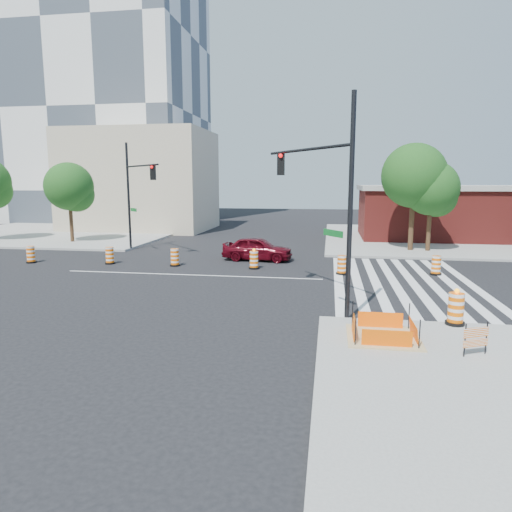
# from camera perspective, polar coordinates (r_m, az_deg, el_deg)

# --- Properties ---
(ground) EXTENTS (120.00, 120.00, 0.00)m
(ground) POSITION_cam_1_polar(r_m,az_deg,el_deg) (24.64, -8.17, -2.36)
(ground) COLOR black
(ground) RESTS_ON ground
(sidewalk_ne) EXTENTS (22.00, 22.00, 0.15)m
(sidewalk_ne) POSITION_cam_1_polar(r_m,az_deg,el_deg) (42.67, 23.70, 1.98)
(sidewalk_ne) COLOR gray
(sidewalk_ne) RESTS_ON ground
(sidewalk_nw) EXTENTS (22.00, 22.00, 0.15)m
(sidewalk_nw) POSITION_cam_1_polar(r_m,az_deg,el_deg) (48.42, -22.36, 2.85)
(sidewalk_nw) COLOR gray
(sidewalk_nw) RESTS_ON ground
(crosswalk_east) EXTENTS (6.75, 13.50, 0.01)m
(crosswalk_east) POSITION_cam_1_polar(r_m,az_deg,el_deg) (23.83, 17.90, -3.11)
(crosswalk_east) COLOR silver
(crosswalk_east) RESTS_ON ground
(lane_centerline) EXTENTS (14.00, 0.12, 0.01)m
(lane_centerline) POSITION_cam_1_polar(r_m,az_deg,el_deg) (24.63, -8.17, -2.35)
(lane_centerline) COLOR silver
(lane_centerline) RESTS_ON ground
(excavation_pit) EXTENTS (2.20, 2.20, 0.90)m
(excavation_pit) POSITION_cam_1_polar(r_m,az_deg,el_deg) (14.89, 15.60, -9.54)
(excavation_pit) COLOR tan
(excavation_pit) RESTS_ON ground
(tower_nw) EXTENTS (28.00, 18.00, 45.00)m
(tower_nw) POSITION_cam_1_polar(r_m,az_deg,el_deg) (67.35, -20.70, 23.87)
(tower_nw) COLOR silver
(tower_nw) RESTS_ON ground
(brick_storefront) EXTENTS (16.50, 8.50, 4.60)m
(brick_storefront) POSITION_cam_1_polar(r_m,az_deg,el_deg) (42.48, 23.90, 4.98)
(brick_storefront) COLOR maroon
(brick_storefront) RESTS_ON ground
(beige_midrise) EXTENTS (14.00, 10.00, 10.00)m
(beige_midrise) POSITION_cam_1_polar(r_m,az_deg,el_deg) (48.96, -14.17, 9.11)
(beige_midrise) COLOR #BBAC8F
(beige_midrise) RESTS_ON ground
(red_coupe) EXTENTS (4.54, 2.14, 1.50)m
(red_coupe) POSITION_cam_1_polar(r_m,az_deg,el_deg) (28.77, 0.19, 0.94)
(red_coupe) COLOR #4E0610
(red_coupe) RESTS_ON ground
(signal_pole_se) EXTENTS (3.49, 4.90, 7.78)m
(signal_pole_se) POSITION_cam_1_polar(r_m,az_deg,el_deg) (17.39, 8.50, 8.65)
(signal_pole_se) COLOR black
(signal_pole_se) RESTS_ON ground
(signal_pole_nw) EXTENTS (4.00, 4.20, 7.50)m
(signal_pole_nw) POSITION_cam_1_polar(r_m,az_deg,el_deg) (32.73, -14.81, 8.43)
(signal_pole_nw) COLOR black
(signal_pole_nw) RESTS_ON ground
(pit_drum) EXTENTS (0.64, 0.64, 1.26)m
(pit_drum) POSITION_cam_1_polar(r_m,az_deg,el_deg) (16.88, 23.69, -6.17)
(pit_drum) COLOR black
(pit_drum) RESTS_ON ground
(barricade) EXTENTS (0.74, 0.38, 0.95)m
(barricade) POSITION_cam_1_polar(r_m,az_deg,el_deg) (14.23, 25.79, -9.13)
(barricade) COLOR #F66305
(barricade) RESTS_ON ground
(tree_north_b) EXTENTS (3.78, 3.78, 6.43)m
(tree_north_b) POSITION_cam_1_polar(r_m,az_deg,el_deg) (39.41, -22.25, 7.73)
(tree_north_b) COLOR #382314
(tree_north_b) RESTS_ON ground
(tree_north_c) EXTENTS (4.44, 4.44, 7.56)m
(tree_north_c) POSITION_cam_1_polar(r_m,az_deg,el_deg) (33.78, 19.20, 9.03)
(tree_north_c) COLOR #382314
(tree_north_c) RESTS_ON ground
(tree_north_d) EXTENTS (3.73, 3.73, 6.35)m
(tree_north_d) POSITION_cam_1_polar(r_m,az_deg,el_deg) (33.85, 21.10, 7.55)
(tree_north_d) COLOR #382314
(tree_north_d) RESTS_ON ground
(median_drum_0) EXTENTS (0.60, 0.60, 1.02)m
(median_drum_0) POSITION_cam_1_polar(r_m,az_deg,el_deg) (31.14, -26.32, 0.10)
(median_drum_0) COLOR black
(median_drum_0) RESTS_ON ground
(median_drum_1) EXTENTS (0.60, 0.60, 1.02)m
(median_drum_1) POSITION_cam_1_polar(r_m,az_deg,el_deg) (28.94, -17.81, -0.01)
(median_drum_1) COLOR black
(median_drum_1) RESTS_ON ground
(median_drum_2) EXTENTS (0.60, 0.60, 1.02)m
(median_drum_2) POSITION_cam_1_polar(r_m,az_deg,el_deg) (27.30, -10.11, -0.24)
(median_drum_2) COLOR black
(median_drum_2) RESTS_ON ground
(median_drum_3) EXTENTS (0.60, 0.60, 1.18)m
(median_drum_3) POSITION_cam_1_polar(r_m,az_deg,el_deg) (25.99, -0.26, -0.55)
(median_drum_3) COLOR black
(median_drum_3) RESTS_ON ground
(median_drum_4) EXTENTS (0.60, 0.60, 1.02)m
(median_drum_4) POSITION_cam_1_polar(r_m,az_deg,el_deg) (24.87, 10.67, -1.19)
(median_drum_4) COLOR black
(median_drum_4) RESTS_ON ground
(median_drum_5) EXTENTS (0.60, 0.60, 1.02)m
(median_drum_5) POSITION_cam_1_polar(r_m,az_deg,el_deg) (26.15, 21.58, -1.18)
(median_drum_5) COLOR black
(median_drum_5) RESTS_ON ground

